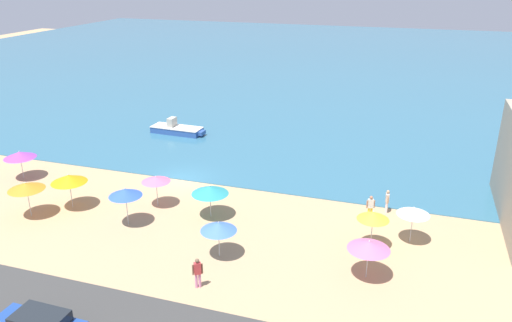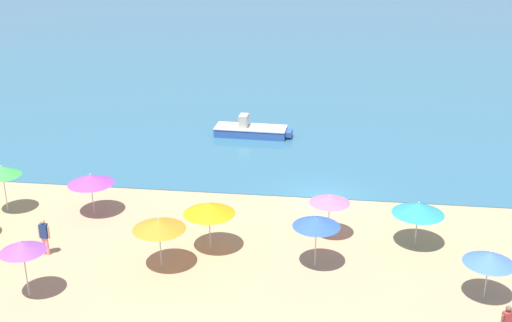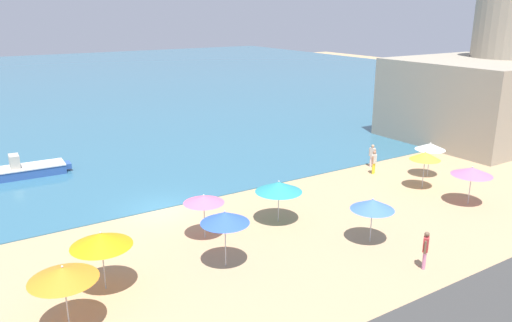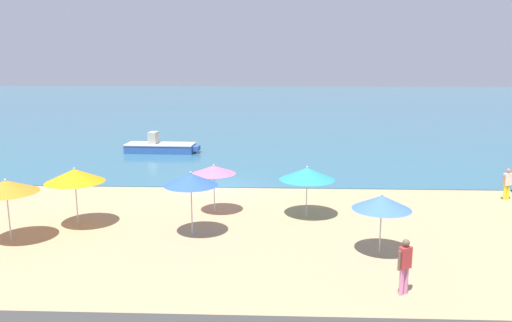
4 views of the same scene
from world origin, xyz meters
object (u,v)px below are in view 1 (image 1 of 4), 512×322
beach_umbrella_10 (219,227)px  beach_umbrella_6 (125,192)px  beach_umbrella_0 (26,186)px  bather_3 (198,271)px  skiff_nearshore (177,129)px  bather_2 (371,206)px  beach_umbrella_2 (69,179)px  beach_umbrella_1 (210,190)px  beach_umbrella_11 (369,245)px  bather_0 (387,200)px  beach_umbrella_3 (414,211)px  beach_umbrella_8 (20,155)px  beach_umbrella_12 (156,179)px  beach_umbrella_7 (373,216)px

beach_umbrella_10 → beach_umbrella_6: bearing=166.5°
beach_umbrella_0 → beach_umbrella_10: (13.92, -0.71, -0.26)m
beach_umbrella_0 → bather_3: beach_umbrella_0 is taller
bather_3 → skiff_nearshore: 26.02m
bather_2 → skiff_nearshore: bearing=149.0°
beach_umbrella_10 → beach_umbrella_2: bearing=167.6°
beach_umbrella_1 → beach_umbrella_11: beach_umbrella_1 is taller
bather_0 → skiff_nearshore: (-21.24, 11.03, -0.47)m
beach_umbrella_2 → beach_umbrella_3: size_ratio=1.07×
bather_0 → beach_umbrella_6: bearing=-156.4°
beach_umbrella_8 → beach_umbrella_11: beach_umbrella_8 is taller
beach_umbrella_12 → bather_3: beach_umbrella_12 is taller
beach_umbrella_0 → beach_umbrella_11: 22.27m
beach_umbrella_7 → beach_umbrella_0: bearing=-172.3°
beach_umbrella_10 → beach_umbrella_7: bearing=24.2°
beach_umbrella_0 → skiff_nearshore: 19.08m
beach_umbrella_2 → beach_umbrella_11: beach_umbrella_2 is taller
beach_umbrella_8 → bather_0: size_ratio=1.47×
skiff_nearshore → beach_umbrella_10: bearing=-57.6°
bather_0 → beach_umbrella_1: bearing=-159.1°
skiff_nearshore → bather_0: bearing=-27.4°
beach_umbrella_7 → beach_umbrella_12: 14.82m
beach_umbrella_6 → beach_umbrella_11: (15.41, -1.21, -0.32)m
beach_umbrella_1 → bather_2: 10.68m
beach_umbrella_11 → bather_3: size_ratio=1.32×
beach_umbrella_1 → bather_3: bearing=-72.0°
beach_umbrella_2 → skiff_nearshore: (-0.39, 17.00, -1.73)m
beach_umbrella_7 → skiff_nearshore: 26.19m
beach_umbrella_1 → beach_umbrella_0: bearing=-162.4°
beach_umbrella_2 → beach_umbrella_3: beach_umbrella_2 is taller
beach_umbrella_0 → skiff_nearshore: beach_umbrella_0 is taller
beach_umbrella_10 → beach_umbrella_1: bearing=118.5°
beach_umbrella_8 → skiff_nearshore: bearing=64.7°
beach_umbrella_6 → beach_umbrella_11: 15.46m
bather_2 → beach_umbrella_3: bearing=-41.7°
beach_umbrella_0 → beach_umbrella_8: (-5.10, 5.07, -0.21)m
beach_umbrella_7 → beach_umbrella_6: bearing=-172.5°
beach_umbrella_11 → beach_umbrella_12: (-14.89, 4.23, 0.04)m
beach_umbrella_8 → beach_umbrella_11: size_ratio=1.06×
bather_0 → beach_umbrella_11: bearing=-93.1°
beach_umbrella_10 → bather_3: (0.07, -3.14, -0.96)m
beach_umbrella_1 → beach_umbrella_3: size_ratio=1.04×
beach_umbrella_1 → beach_umbrella_3: (12.84, 0.73, 0.12)m
beach_umbrella_0 → bather_2: bearing=17.3°
beach_umbrella_11 → bather_0: 8.21m
beach_umbrella_11 → beach_umbrella_3: bearing=65.3°
beach_umbrella_1 → beach_umbrella_6: size_ratio=0.95×
beach_umbrella_8 → beach_umbrella_1: bearing=-4.8°
beach_umbrella_10 → beach_umbrella_11: size_ratio=0.99×
beach_umbrella_11 → beach_umbrella_12: beach_umbrella_12 is taller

